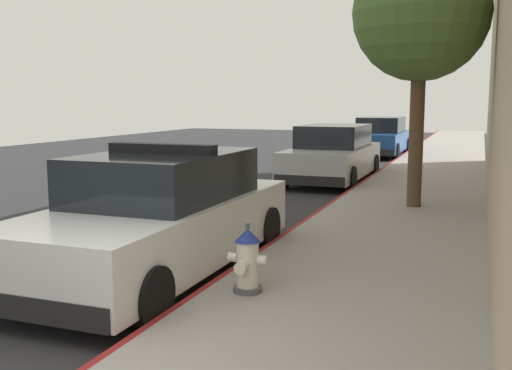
# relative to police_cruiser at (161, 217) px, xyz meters

# --- Properties ---
(ground_plane) EXTENTS (29.23, 60.00, 0.20)m
(ground_plane) POSITION_rel_police_cruiser_xyz_m (-3.48, 6.85, -0.84)
(ground_plane) COLOR #2B2B2D
(sidewalk_pavement) EXTENTS (2.93, 60.00, 0.16)m
(sidewalk_pavement) POSITION_rel_police_cruiser_xyz_m (2.52, 6.85, -0.66)
(sidewalk_pavement) COLOR gray
(sidewalk_pavement) RESTS_ON ground
(curb_painted_edge) EXTENTS (0.08, 60.00, 0.16)m
(curb_painted_edge) POSITION_rel_police_cruiser_xyz_m (1.02, 6.85, -0.66)
(curb_painted_edge) COLOR maroon
(curb_painted_edge) RESTS_ON ground
(police_cruiser) EXTENTS (1.94, 4.84, 1.68)m
(police_cruiser) POSITION_rel_police_cruiser_xyz_m (0.00, 0.00, 0.00)
(police_cruiser) COLOR white
(police_cruiser) RESTS_ON ground
(parked_car_silver_ahead) EXTENTS (1.94, 4.84, 1.56)m
(parked_car_silver_ahead) POSITION_rel_police_cruiser_xyz_m (-0.00, 9.50, -0.00)
(parked_car_silver_ahead) COLOR #B2B5BA
(parked_car_silver_ahead) RESTS_ON ground
(parked_car_dark_far) EXTENTS (1.94, 4.84, 1.56)m
(parked_car_dark_far) POSITION_rel_police_cruiser_xyz_m (-0.03, 17.92, -0.00)
(parked_car_dark_far) COLOR navy
(parked_car_dark_far) RESTS_ON ground
(fire_hydrant) EXTENTS (0.44, 0.40, 0.76)m
(fire_hydrant) POSITION_rel_police_cruiser_xyz_m (1.52, -0.81, -0.23)
(fire_hydrant) COLOR #4C4C51
(fire_hydrant) RESTS_ON sidewalk_pavement
(street_tree) EXTENTS (2.58, 2.58, 5.00)m
(street_tree) POSITION_rel_police_cruiser_xyz_m (2.64, 5.30, 3.10)
(street_tree) COLOR brown
(street_tree) RESTS_ON sidewalk_pavement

